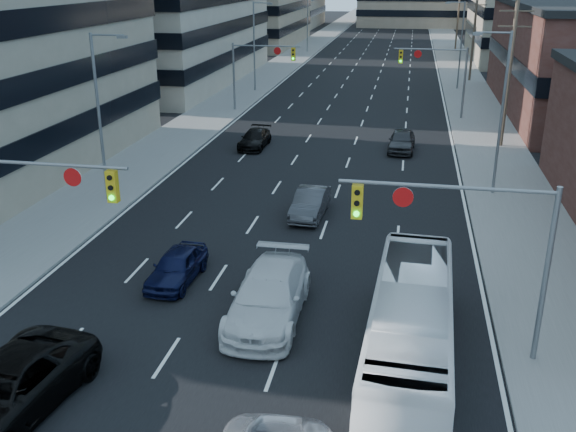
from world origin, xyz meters
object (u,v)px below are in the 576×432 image
(white_van, at_px, (269,296))
(sedan_blue, at_px, (177,266))
(black_pickup, at_px, (6,389))
(transit_bus, at_px, (410,329))

(white_van, bearing_deg, sedan_blue, 152.61)
(black_pickup, height_order, transit_bus, transit_bus)
(black_pickup, bearing_deg, sedan_blue, 85.63)
(black_pickup, xyz_separation_m, sedan_blue, (1.85, 8.92, -0.16))
(black_pickup, relative_size, sedan_blue, 1.52)
(white_van, bearing_deg, black_pickup, -132.90)
(transit_bus, xyz_separation_m, sedan_blue, (-9.35, 4.50, -0.77))
(black_pickup, height_order, sedan_blue, black_pickup)
(black_pickup, height_order, white_van, white_van)
(transit_bus, distance_m, sedan_blue, 10.40)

